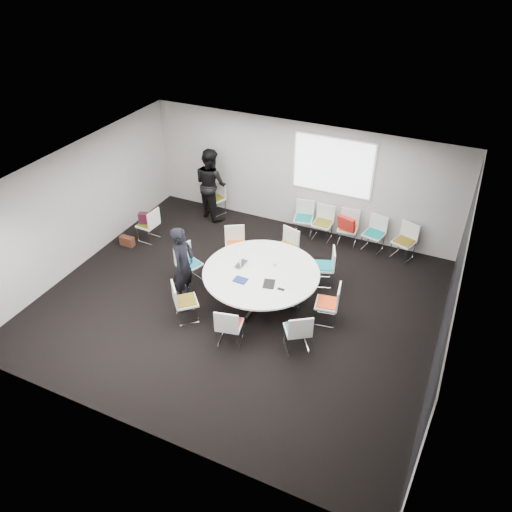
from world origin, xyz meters
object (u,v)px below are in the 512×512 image
at_px(chair_ring_e, 190,270).
at_px(chair_back_e, 403,248).
at_px(brown_bag, 127,241).
at_px(chair_ring_a, 327,310).
at_px(person_back, 211,184).
at_px(conference_table, 261,278).
at_px(chair_ring_g, 230,332).
at_px(chair_ring_h, 297,337).
at_px(chair_spare_left, 149,230).
at_px(chair_back_b, 322,229).
at_px(chair_ring_f, 186,308).
at_px(chair_back_d, 373,240).
at_px(chair_ring_d, 236,252).
at_px(chair_person_back, 215,204).
at_px(laptop, 243,265).
at_px(chair_ring_c, 285,254).
at_px(chair_back_a, 303,224).
at_px(chair_ring_b, 323,273).
at_px(maroon_bag, 147,218).
at_px(person_main, 183,265).
at_px(cup, 275,264).
at_px(chair_back_c, 347,234).

xyz_separation_m(chair_ring_e, chair_back_e, (4.12, 2.90, 0.00)).
distance_m(chair_back_e, brown_bag, 6.69).
distance_m(chair_ring_a, person_back, 5.03).
height_order(conference_table, chair_ring_g, chair_ring_g).
xyz_separation_m(chair_ring_h, chair_spare_left, (-4.71, 2.01, 0.00)).
distance_m(conference_table, chair_back_b, 2.88).
xyz_separation_m(chair_ring_f, chair_back_d, (2.80, 4.07, 0.00)).
height_order(chair_ring_a, chair_back_e, same).
bearing_deg(conference_table, chair_back_e, 49.64).
xyz_separation_m(chair_ring_d, chair_person_back, (-1.55, 1.85, 0.00)).
distance_m(chair_back_e, laptop, 4.01).
xyz_separation_m(chair_ring_c, chair_spare_left, (-3.48, -0.46, 0.00)).
bearing_deg(conference_table, chair_spare_left, 164.44).
distance_m(conference_table, chair_ring_a, 1.50).
xyz_separation_m(chair_ring_e, chair_back_a, (1.60, 2.92, 0.00)).
bearing_deg(chair_back_a, brown_bag, 20.34).
distance_m(chair_ring_b, chair_ring_f, 3.13).
relative_size(chair_ring_e, chair_back_e, 1.00).
distance_m(conference_table, maroon_bag, 3.65).
xyz_separation_m(chair_spare_left, person_main, (2.02, -1.59, 0.58)).
distance_m(chair_ring_e, chair_ring_g, 2.19).
relative_size(chair_ring_h, person_back, 0.46).
height_order(chair_spare_left, cup, chair_spare_left).
bearing_deg(chair_ring_h, laptop, 112.72).
height_order(chair_ring_b, chair_back_a, same).
height_order(person_back, maroon_bag, person_back).
distance_m(chair_back_c, brown_bag, 5.44).
height_order(chair_ring_e, maroon_bag, chair_ring_e).
height_order(chair_ring_f, chair_ring_g, same).
xyz_separation_m(chair_ring_f, chair_back_b, (1.52, 4.03, 0.00)).
height_order(chair_ring_g, brown_bag, chair_ring_g).
bearing_deg(laptop, conference_table, -91.34).
relative_size(chair_ring_d, chair_ring_e, 1.00).
height_order(chair_spare_left, maroon_bag, chair_spare_left).
xyz_separation_m(chair_ring_c, chair_person_back, (-2.63, 1.43, 0.00)).
xyz_separation_m(chair_ring_f, chair_back_e, (3.53, 4.03, 0.00)).
bearing_deg(chair_ring_b, chair_back_c, -21.35).
distance_m(chair_back_a, brown_bag, 4.43).
distance_m(chair_back_b, chair_back_e, 2.01).
bearing_deg(cup, chair_ring_b, 43.75).
distance_m(chair_back_c, chair_back_d, 0.65).
relative_size(chair_ring_b, cup, 9.78).
distance_m(chair_ring_g, chair_back_a, 4.30).
height_order(chair_spare_left, person_main, person_main).
bearing_deg(chair_ring_g, chair_back_d, 56.32).
distance_m(chair_ring_d, chair_ring_g, 2.70).
bearing_deg(maroon_bag, brown_bag, -128.35).
relative_size(chair_ring_e, chair_ring_g, 1.00).
bearing_deg(chair_person_back, chair_back_b, -157.96).
bearing_deg(chair_ring_f, person_main, 169.53).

